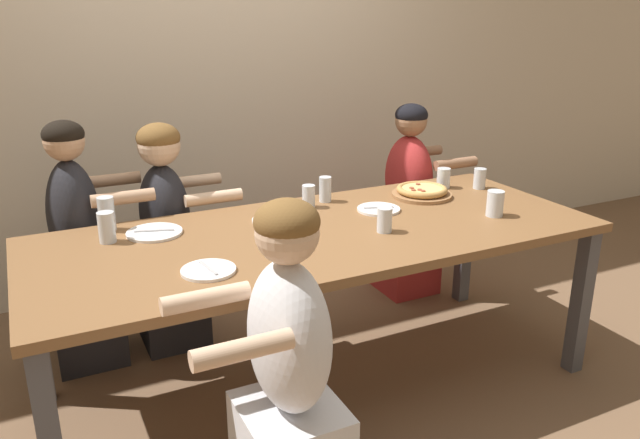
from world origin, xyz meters
name	(u,v)px	position (x,y,z in m)	size (l,w,h in m)	color
ground_plane	(320,383)	(0.00, 0.00, 0.00)	(18.00, 18.00, 0.00)	brown
restaurant_back_panel	(210,21)	(0.00, 1.48, 1.60)	(10.00, 0.06, 3.20)	beige
dining_table	(320,245)	(0.00, 0.00, 0.70)	(2.44, 0.98, 0.76)	brown
pizza_board_main	(422,192)	(0.69, 0.23, 0.79)	(0.31, 0.31, 0.05)	#996B42
empty_plate_a	(379,209)	(0.37, 0.13, 0.77)	(0.20, 0.20, 0.02)	white
empty_plate_b	(208,270)	(-0.56, -0.22, 0.77)	(0.20, 0.20, 0.02)	white
empty_plate_c	(273,220)	(-0.14, 0.20, 0.77)	(0.19, 0.19, 0.02)	white
empty_plate_d	(154,232)	(-0.65, 0.27, 0.77)	(0.24, 0.24, 0.02)	white
drinking_glass_a	(107,229)	(-0.84, 0.26, 0.82)	(0.07, 0.07, 0.13)	silver
drinking_glass_b	(384,222)	(0.24, -0.14, 0.81)	(0.06, 0.06, 0.11)	silver
drinking_glass_c	(325,191)	(0.21, 0.37, 0.82)	(0.06, 0.06, 0.13)	silver
drinking_glass_d	(309,198)	(0.10, 0.32, 0.81)	(0.06, 0.06, 0.11)	silver
drinking_glass_e	(480,180)	(1.05, 0.22, 0.81)	(0.06, 0.06, 0.11)	silver
drinking_glass_f	(107,216)	(-0.82, 0.41, 0.83)	(0.07, 0.07, 0.15)	silver
drinking_glass_g	(444,178)	(0.89, 0.32, 0.82)	(0.07, 0.07, 0.11)	silver
drinking_glass_h	(495,205)	(0.81, -0.18, 0.82)	(0.08, 0.08, 0.12)	silver
diner_near_midleft	(289,390)	(-0.46, -0.71, 0.53)	(0.51, 0.40, 1.16)	silver
diner_far_right	(408,208)	(0.94, 0.71, 0.53)	(0.51, 0.40, 1.16)	#B22D2D
diner_far_midleft	(168,245)	(-0.51, 0.71, 0.54)	(0.51, 0.40, 1.16)	#232328
diner_far_left	(80,257)	(-0.93, 0.71, 0.55)	(0.51, 0.40, 1.20)	#232328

